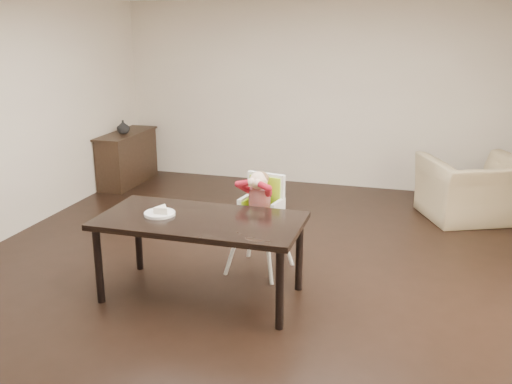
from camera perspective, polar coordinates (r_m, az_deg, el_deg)
ground at (r=5.65m, az=-0.56°, el=-8.52°), size 7.00×7.00×0.00m
room_walls at (r=5.14m, az=-0.62°, el=10.53°), size 6.02×7.02×2.71m
dining_table at (r=5.06m, az=-5.60°, el=-3.46°), size 1.80×0.90×0.75m
high_chair at (r=5.57m, az=0.46°, el=-0.88°), size 0.50×0.50×1.03m
plate at (r=5.15m, az=-9.54°, el=-1.99°), size 0.36×0.36×0.08m
armchair at (r=7.59m, az=21.15°, el=1.21°), size 1.41×1.20×1.04m
sideboard at (r=8.93m, az=-12.74°, el=3.34°), size 0.44×1.26×0.79m
vase at (r=8.78m, az=-13.14°, el=6.34°), size 0.23×0.24×0.19m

